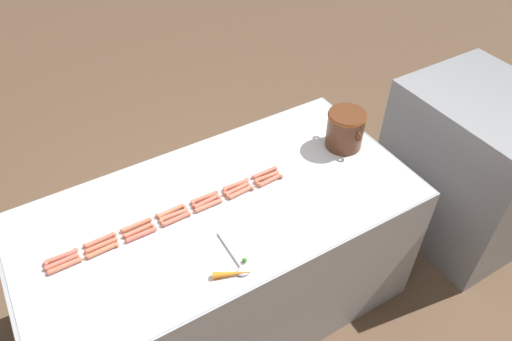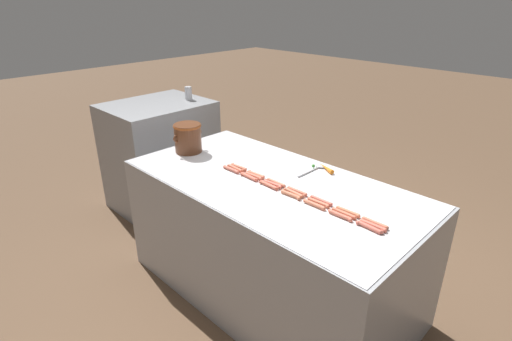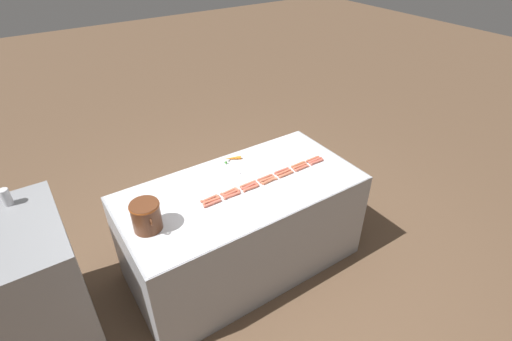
{
  "view_description": "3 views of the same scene",
  "coord_description": "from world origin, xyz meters",
  "px_view_note": "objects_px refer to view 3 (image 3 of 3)",
  "views": [
    {
      "loc": [
        1.45,
        -0.65,
        2.58
      ],
      "look_at": [
        -0.05,
        0.24,
        0.95
      ],
      "focal_mm": 33.35,
      "sensor_mm": 36.0,
      "label": 1
    },
    {
      "loc": [
        -1.72,
        -1.55,
        1.99
      ],
      "look_at": [
        0.0,
        0.14,
        0.91
      ],
      "focal_mm": 28.08,
      "sensor_mm": 36.0,
      "label": 2
    },
    {
      "loc": [
        -2.14,
        1.28,
        2.73
      ],
      "look_at": [
        0.1,
        -0.21,
        0.9
      ],
      "focal_mm": 26.92,
      "sensor_mm": 36.0,
      "label": 3
    }
  ],
  "objects_px": {
    "hot_dog_12": "(231,193)",
    "hot_dog_1": "(302,168)",
    "hot_dog_11": "(249,186)",
    "hot_dog_18": "(248,184)",
    "hot_dog_17": "(265,177)",
    "hot_dog_13": "(211,201)",
    "back_cabinet": "(23,290)",
    "hot_dog_19": "(229,191)",
    "soda_can": "(6,197)",
    "hot_dog_16": "(281,171)",
    "hot_dog_8": "(300,166)",
    "hot_dog_2": "(286,174)",
    "hot_dog_7": "(315,160)",
    "hot_dog_20": "(210,199)",
    "hot_dog_4": "(251,188)",
    "bean_pot": "(146,215)",
    "hot_dog_10": "(267,179)",
    "hot_dog_5": "(232,195)",
    "serving_spoon": "(229,162)",
    "hot_dog_15": "(298,164)",
    "hot_dog_0": "(317,162)",
    "hot_dog_6": "(213,203)",
    "hot_dog_3": "(269,181)",
    "hot_dog_14": "(312,159)",
    "hot_dog_9": "(284,172)",
    "carrot": "(231,158)"
  },
  "relations": [
    {
      "from": "hot_dog_4",
      "to": "bean_pot",
      "type": "relative_size",
      "value": 0.6
    },
    {
      "from": "hot_dog_14",
      "to": "hot_dog_15",
      "type": "height_order",
      "value": "same"
    },
    {
      "from": "hot_dog_11",
      "to": "hot_dog_4",
      "type": "bearing_deg",
      "value": 172.11
    },
    {
      "from": "hot_dog_8",
      "to": "hot_dog_20",
      "type": "relative_size",
      "value": 1.0
    },
    {
      "from": "bean_pot",
      "to": "hot_dog_15",
      "type": "bearing_deg",
      "value": -88.16
    },
    {
      "from": "hot_dog_17",
      "to": "soda_can",
      "type": "bearing_deg",
      "value": 73.16
    },
    {
      "from": "hot_dog_19",
      "to": "carrot",
      "type": "height_order",
      "value": "carrot"
    },
    {
      "from": "hot_dog_2",
      "to": "bean_pot",
      "type": "distance_m",
      "value": 1.2
    },
    {
      "from": "hot_dog_12",
      "to": "hot_dog_16",
      "type": "xyz_separation_m",
      "value": [
        0.03,
        -0.52,
        0.0
      ]
    },
    {
      "from": "hot_dog_1",
      "to": "hot_dog_5",
      "type": "bearing_deg",
      "value": 89.89
    },
    {
      "from": "hot_dog_16",
      "to": "soda_can",
      "type": "relative_size",
      "value": 1.24
    },
    {
      "from": "hot_dog_2",
      "to": "hot_dog_5",
      "type": "distance_m",
      "value": 0.53
    },
    {
      "from": "hot_dog_19",
      "to": "hot_dog_5",
      "type": "bearing_deg",
      "value": 173.55
    },
    {
      "from": "hot_dog_1",
      "to": "hot_dog_9",
      "type": "distance_m",
      "value": 0.17
    },
    {
      "from": "hot_dog_19",
      "to": "soda_can",
      "type": "height_order",
      "value": "soda_can"
    },
    {
      "from": "hot_dog_0",
      "to": "hot_dog_13",
      "type": "xyz_separation_m",
      "value": [
        0.03,
        1.04,
        0.0
      ]
    },
    {
      "from": "hot_dog_17",
      "to": "hot_dog_15",
      "type": "bearing_deg",
      "value": -89.54
    },
    {
      "from": "hot_dog_16",
      "to": "bean_pot",
      "type": "bearing_deg",
      "value": 92.23
    },
    {
      "from": "hot_dog_20",
      "to": "hot_dog_0",
      "type": "bearing_deg",
      "value": -93.25
    },
    {
      "from": "hot_dog_7",
      "to": "hot_dog_20",
      "type": "distance_m",
      "value": 1.04
    },
    {
      "from": "hot_dog_10",
      "to": "hot_dog_15",
      "type": "distance_m",
      "value": 0.36
    },
    {
      "from": "hot_dog_18",
      "to": "carrot",
      "type": "bearing_deg",
      "value": -11.6
    },
    {
      "from": "hot_dog_10",
      "to": "hot_dog_12",
      "type": "relative_size",
      "value": 1.0
    },
    {
      "from": "hot_dog_14",
      "to": "hot_dog_20",
      "type": "distance_m",
      "value": 1.04
    },
    {
      "from": "back_cabinet",
      "to": "hot_dog_15",
      "type": "relative_size",
      "value": 6.75
    },
    {
      "from": "hot_dog_12",
      "to": "hot_dog_16",
      "type": "relative_size",
      "value": 1.0
    },
    {
      "from": "back_cabinet",
      "to": "hot_dog_1",
      "type": "distance_m",
      "value": 2.29
    },
    {
      "from": "hot_dog_5",
      "to": "hot_dog_16",
      "type": "height_order",
      "value": "same"
    },
    {
      "from": "hot_dog_3",
      "to": "hot_dog_8",
      "type": "xyz_separation_m",
      "value": [
        0.03,
        -0.35,
        0.0
      ]
    },
    {
      "from": "hot_dog_1",
      "to": "hot_dog_18",
      "type": "distance_m",
      "value": 0.52
    },
    {
      "from": "hot_dog_7",
      "to": "hot_dog_19",
      "type": "distance_m",
      "value": 0.87
    },
    {
      "from": "hot_dog_12",
      "to": "hot_dog_18",
      "type": "distance_m",
      "value": 0.17
    },
    {
      "from": "hot_dog_11",
      "to": "hot_dog_12",
      "type": "xyz_separation_m",
      "value": [
        0.0,
        0.17,
        0.0
      ]
    },
    {
      "from": "hot_dog_10",
      "to": "hot_dog_19",
      "type": "relative_size",
      "value": 1.0
    },
    {
      "from": "hot_dog_0",
      "to": "hot_dog_6",
      "type": "height_order",
      "value": "same"
    },
    {
      "from": "hot_dog_12",
      "to": "hot_dog_1",
      "type": "bearing_deg",
      "value": -92.63
    },
    {
      "from": "hot_dog_1",
      "to": "hot_dog_2",
      "type": "height_order",
      "value": "same"
    },
    {
      "from": "hot_dog_0",
      "to": "hot_dog_14",
      "type": "height_order",
      "value": "same"
    },
    {
      "from": "hot_dog_17",
      "to": "hot_dog_18",
      "type": "xyz_separation_m",
      "value": [
        -0.0,
        0.17,
        0.0
      ]
    },
    {
      "from": "hot_dog_13",
      "to": "back_cabinet",
      "type": "bearing_deg",
      "value": 79.06
    },
    {
      "from": "hot_dog_1",
      "to": "hot_dog_17",
      "type": "height_order",
      "value": "same"
    },
    {
      "from": "serving_spoon",
      "to": "soda_can",
      "type": "bearing_deg",
      "value": 84.09
    },
    {
      "from": "hot_dog_5",
      "to": "hot_dog_7",
      "type": "height_order",
      "value": "same"
    },
    {
      "from": "hot_dog_7",
      "to": "hot_dog_16",
      "type": "distance_m",
      "value": 0.35
    },
    {
      "from": "hot_dog_18",
      "to": "hot_dog_10",
      "type": "bearing_deg",
      "value": -99.83
    },
    {
      "from": "hot_dog_3",
      "to": "hot_dog_18",
      "type": "xyz_separation_m",
      "value": [
        0.06,
        0.17,
        0.0
      ]
    },
    {
      "from": "hot_dog_1",
      "to": "soda_can",
      "type": "distance_m",
      "value": 2.23
    },
    {
      "from": "hot_dog_8",
      "to": "hot_dog_2",
      "type": "bearing_deg",
      "value": 100.84
    },
    {
      "from": "hot_dog_3",
      "to": "hot_dog_1",
      "type": "bearing_deg",
      "value": -89.72
    },
    {
      "from": "hot_dog_12",
      "to": "hot_dog_8",
      "type": "bearing_deg",
      "value": -89.95
    }
  ]
}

